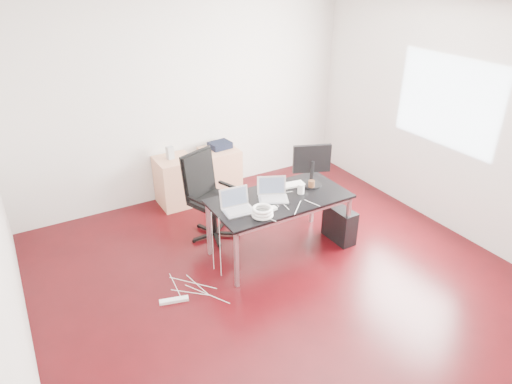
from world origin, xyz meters
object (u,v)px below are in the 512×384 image
filing_cabinet_right (220,171)px  pc_tower (339,224)px  desk (279,202)px  office_chair (208,192)px  filing_cabinet_left (176,181)px

filing_cabinet_right → pc_tower: 2.04m
desk → filing_cabinet_right: (0.07, 1.74, -0.33)m
desk → office_chair: 0.95m
office_chair → filing_cabinet_left: (-0.07, 0.97, -0.26)m
desk → filing_cabinet_right: size_ratio=2.29×
pc_tower → filing_cabinet_right: bearing=110.0°
desk → pc_tower: size_ratio=3.56×
office_chair → filing_cabinet_left: bearing=73.1°
filing_cabinet_left → pc_tower: 2.38m
desk → filing_cabinet_right: desk is taller
desk → filing_cabinet_right: bearing=87.6°
desk → pc_tower: desk is taller
filing_cabinet_left → pc_tower: size_ratio=1.56×
filing_cabinet_left → desk: bearing=-70.2°
pc_tower → filing_cabinet_left: bearing=126.0°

